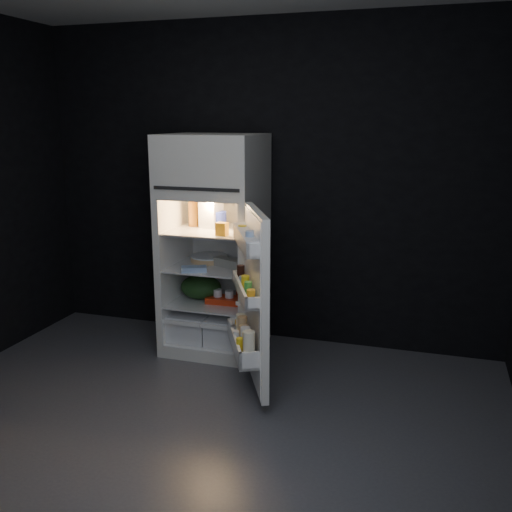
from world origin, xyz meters
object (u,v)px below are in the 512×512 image
(egg_carton, at_px, (229,263))
(refrigerator, at_px, (215,237))
(milk_jug, at_px, (211,213))
(yogurt_tray, at_px, (225,300))
(fridge_door, at_px, (252,301))

(egg_carton, bearing_deg, refrigerator, -179.30)
(milk_jug, relative_size, yogurt_tray, 0.83)
(refrigerator, xyz_separation_m, fridge_door, (0.55, -0.72, -0.27))
(fridge_door, distance_m, yogurt_tray, 0.80)
(refrigerator, bearing_deg, milk_jug, 161.51)
(fridge_door, relative_size, milk_jug, 5.08)
(fridge_door, height_order, yogurt_tray, fridge_door)
(yogurt_tray, bearing_deg, fridge_door, -57.23)
(milk_jug, xyz_separation_m, yogurt_tray, (0.15, -0.10, -0.69))
(egg_carton, xyz_separation_m, yogurt_tray, (-0.03, -0.03, -0.31))
(egg_carton, relative_size, yogurt_tray, 0.91)
(fridge_door, bearing_deg, milk_jug, 128.58)
(fridge_door, height_order, milk_jug, fridge_door)
(refrigerator, bearing_deg, yogurt_tray, -39.51)
(milk_jug, xyz_separation_m, egg_carton, (0.18, -0.07, -0.38))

